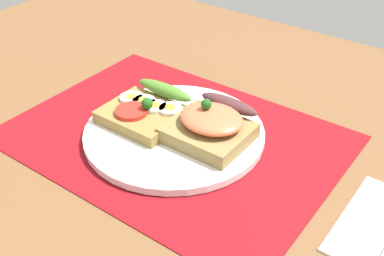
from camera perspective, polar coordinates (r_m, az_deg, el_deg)
name	(u,v)px	position (r cm, az deg, el deg)	size (l,w,h in cm)	color
ground_plane	(175,147)	(68.14, -2.04, -2.22)	(120.00, 90.00, 3.20)	brown
placemat	(174,137)	(67.11, -2.07, -1.02)	(43.69, 32.11, 0.30)	maroon
plate	(174,133)	(66.73, -2.08, -0.56)	(24.61, 24.61, 1.01)	white
sandwich_egg_tomato	(147,110)	(68.49, -5.32, 2.14)	(10.68, 10.53, 3.89)	olive
sandwich_salmon	(211,125)	(63.96, 2.28, 0.40)	(10.45, 10.57, 5.51)	olive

